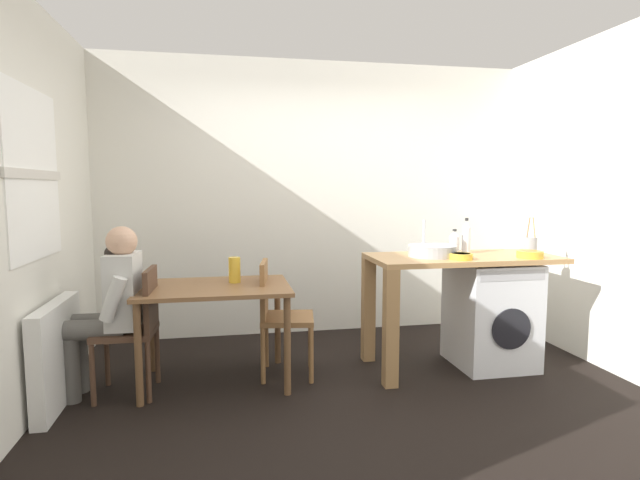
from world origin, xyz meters
TOP-DOWN VIEW (x-y plane):
  - ground_plane at (0.00, 0.00)m, footprint 5.46×5.46m
  - wall_back at (0.00, 1.75)m, footprint 4.60×0.10m
  - wall_window_side at (-2.15, 0.00)m, footprint 0.12×3.80m
  - wall_counter_side at (2.15, 0.00)m, footprint 0.10×3.80m
  - radiator at (-2.02, 0.30)m, footprint 0.10×0.80m
  - dining_table at (-0.98, 0.51)m, footprint 1.10×0.76m
  - chair_person_seat at (-1.52, 0.40)m, footprint 0.41×0.41m
  - chair_opposite at (-0.50, 0.57)m, footprint 0.46×0.46m
  - seated_person at (-1.68, 0.41)m, footprint 0.50×0.52m
  - kitchen_counter at (0.77, 0.47)m, footprint 1.50×0.68m
  - washing_machine at (1.25, 0.47)m, footprint 0.60×0.61m
  - sink_basin at (0.72, 0.47)m, footprint 0.38×0.38m
  - tap at (0.72, 0.65)m, footprint 0.02×0.02m
  - bottle_tall_green at (0.95, 0.57)m, footprint 0.08×0.08m
  - bottle_squat_brown at (1.08, 0.60)m, footprint 0.07×0.07m
  - mixing_bowl at (0.87, 0.27)m, footprint 0.17×0.17m
  - utensil_crock at (1.61, 0.52)m, footprint 0.11×0.11m
  - colander at (1.43, 0.25)m, footprint 0.20×0.20m
  - vase at (-0.83, 0.61)m, footprint 0.09×0.09m
  - scissors at (0.93, 0.37)m, footprint 0.15×0.06m

SIDE VIEW (x-z plane):
  - ground_plane at x=0.00m, z-range 0.00..0.00m
  - radiator at x=-2.02m, z-range 0.00..0.70m
  - washing_machine at x=1.25m, z-range 0.00..0.86m
  - chair_person_seat at x=-1.52m, z-range 0.06..0.96m
  - chair_opposite at x=-0.50m, z-range 0.06..0.96m
  - dining_table at x=-0.98m, z-range 0.27..1.01m
  - seated_person at x=-1.68m, z-range 0.07..1.27m
  - kitchen_counter at x=0.77m, z-range 0.30..1.22m
  - vase at x=-0.83m, z-range 0.74..0.94m
  - scissors at x=0.93m, z-range 0.92..0.93m
  - mixing_bowl at x=0.87m, z-range 0.92..0.97m
  - colander at x=1.43m, z-range 0.92..0.98m
  - sink_basin at x=0.72m, z-range 0.92..1.01m
  - utensil_crock at x=1.61m, z-range 0.84..1.14m
  - bottle_tall_green at x=0.95m, z-range 0.91..1.12m
  - bottle_squat_brown at x=1.08m, z-range 0.91..1.20m
  - tap at x=0.72m, z-range 0.92..1.20m
  - wall_back at x=0.00m, z-range 0.00..2.70m
  - wall_counter_side at x=2.15m, z-range 0.00..2.70m
  - wall_window_side at x=-2.15m, z-range 0.00..2.70m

